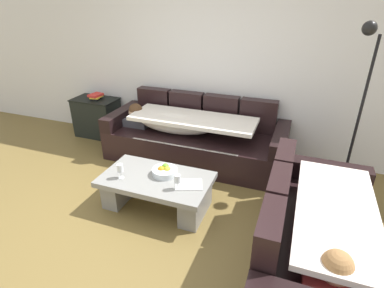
% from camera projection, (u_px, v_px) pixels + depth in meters
% --- Properties ---
extents(ground_plane, '(14.00, 14.00, 0.00)m').
position_uv_depth(ground_plane, '(136.00, 229.00, 3.16)').
color(ground_plane, brown).
extents(back_wall, '(9.00, 0.10, 2.70)m').
position_uv_depth(back_wall, '(205.00, 58.00, 4.37)').
color(back_wall, silver).
rests_on(back_wall, ground_plane).
extents(couch_along_wall, '(2.50, 0.92, 0.88)m').
position_uv_depth(couch_along_wall, '(192.00, 138.00, 4.38)').
color(couch_along_wall, black).
rests_on(couch_along_wall, ground_plane).
extents(couch_near_window, '(0.92, 1.88, 0.88)m').
position_uv_depth(couch_near_window, '(316.00, 240.00, 2.55)').
color(couch_near_window, black).
rests_on(couch_near_window, ground_plane).
extents(coffee_table, '(1.20, 0.68, 0.38)m').
position_uv_depth(coffee_table, '(157.00, 188.00, 3.41)').
color(coffee_table, gray).
rests_on(coffee_table, ground_plane).
extents(fruit_bowl, '(0.28, 0.28, 0.10)m').
position_uv_depth(fruit_bowl, '(165.00, 171.00, 3.38)').
color(fruit_bowl, silver).
rests_on(fruit_bowl, coffee_table).
extents(wine_glass_near_left, '(0.07, 0.07, 0.17)m').
position_uv_depth(wine_glass_near_left, '(120.00, 169.00, 3.28)').
color(wine_glass_near_left, silver).
rests_on(wine_glass_near_left, coffee_table).
extents(wine_glass_near_right, '(0.07, 0.07, 0.17)m').
position_uv_depth(wine_glass_near_right, '(177.00, 179.00, 3.09)').
color(wine_glass_near_right, silver).
rests_on(wine_glass_near_right, coffee_table).
extents(open_magazine, '(0.34, 0.30, 0.01)m').
position_uv_depth(open_magazine, '(189.00, 185.00, 3.21)').
color(open_magazine, white).
rests_on(open_magazine, coffee_table).
extents(side_cabinet, '(0.72, 0.44, 0.64)m').
position_uv_depth(side_cabinet, '(97.00, 117.00, 5.13)').
color(side_cabinet, black).
rests_on(side_cabinet, ground_plane).
extents(book_stack_on_cabinet, '(0.20, 0.23, 0.08)m').
position_uv_depth(book_stack_on_cabinet, '(96.00, 96.00, 4.96)').
color(book_stack_on_cabinet, black).
rests_on(book_stack_on_cabinet, side_cabinet).
extents(floor_lamp, '(0.33, 0.31, 1.95)m').
position_uv_depth(floor_lamp, '(358.00, 103.00, 3.31)').
color(floor_lamp, black).
rests_on(floor_lamp, ground_plane).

